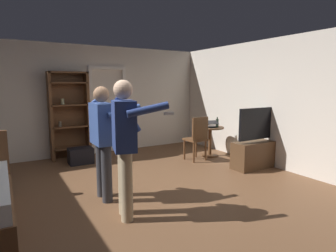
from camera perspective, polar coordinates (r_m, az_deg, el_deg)
The scene contains 13 objects.
ground_plane at distance 4.43m, azimuth -7.45°, elevation -14.21°, with size 7.03×7.03×0.00m, color brown.
wall_back at distance 7.08m, azimuth -17.68°, elevation 4.87°, with size 6.63×0.12×2.61m, color silver.
wall_right at distance 6.14m, azimuth 21.50°, elevation 4.18°, with size 0.12×6.36×2.61m, color silver.
doorway_frame at distance 7.21m, azimuth -11.96°, elevation 4.46°, with size 0.93×0.08×2.13m.
bookshelf at distance 6.83m, azimuth -19.32°, elevation 2.58°, with size 0.86×0.32×1.98m.
tv_flatscreen at distance 6.11m, azimuth 17.63°, elevation -4.62°, with size 1.15×0.40×1.23m.
side_table at distance 6.78m, azimuth 8.47°, elevation -2.08°, with size 0.64×0.64×0.70m.
laptop at distance 6.68m, azimuth 8.45°, elevation 0.19°, with size 0.41×0.41×0.16m.
bottle_on_table at distance 6.76m, azimuth 9.88°, elevation 0.66°, with size 0.06×0.06×0.24m.
wooden_chair at distance 6.31m, azimuth 5.91°, elevation -2.15°, with size 0.44×0.44×0.99m.
person_blue_shirt at distance 3.56m, azimuth -8.62°, elevation -2.75°, with size 0.67×0.68×1.75m.
person_striped_shirt at distance 4.22m, azimuth -12.88°, elevation -1.71°, with size 0.67×0.60×1.67m.
suitcase_dark at distance 6.42m, azimuth -17.18°, elevation -5.73°, with size 0.50×0.35×0.34m, color black.
Camera 1 is at (-1.58, -3.77, 1.70)m, focal length 30.25 mm.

